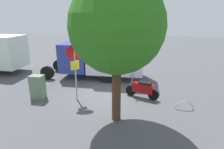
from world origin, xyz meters
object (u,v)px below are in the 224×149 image
object	(u,v)px
box_truck_near	(103,54)
street_tree	(117,27)
utility_cabinet	(38,87)
motorcycle	(143,89)
bike_rack_hoop	(184,109)
stop_sign	(75,64)

from	to	relation	value
box_truck_near	street_tree	xyz separation A→B (m)	(-1.78, 5.33, 2.14)
box_truck_near	utility_cabinet	world-z (taller)	box_truck_near
street_tree	motorcycle	bearing A→B (deg)	-113.13
bike_rack_hoop	street_tree	bearing A→B (deg)	25.71
motorcycle	box_truck_near	bearing A→B (deg)	-27.90
bike_rack_hoop	stop_sign	bearing A→B (deg)	-0.97
box_truck_near	stop_sign	bearing A→B (deg)	81.44
motorcycle	bike_rack_hoop	bearing A→B (deg)	173.13
motorcycle	street_tree	bearing A→B (deg)	85.64
stop_sign	box_truck_near	bearing A→B (deg)	-97.56
stop_sign	utility_cabinet	size ratio (longest dim) A/B	2.29
bike_rack_hoop	utility_cabinet	bearing A→B (deg)	0.48
motorcycle	utility_cabinet	bearing A→B (deg)	29.40
utility_cabinet	street_tree	bearing A→B (deg)	162.41
box_truck_near	stop_sign	size ratio (longest dim) A/B	2.38
box_truck_near	bike_rack_hoop	world-z (taller)	box_truck_near
motorcycle	utility_cabinet	world-z (taller)	utility_cabinet
box_truck_near	motorcycle	world-z (taller)	box_truck_near
street_tree	utility_cabinet	world-z (taller)	street_tree
utility_cabinet	motorcycle	bearing A→B (deg)	-169.37
box_truck_near	stop_sign	distance (m)	3.85
box_truck_near	utility_cabinet	bearing A→B (deg)	56.25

